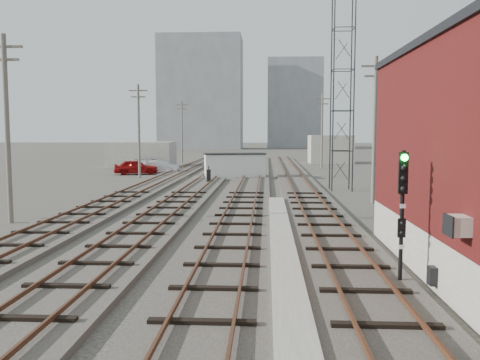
# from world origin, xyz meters

# --- Properties ---
(ground) EXTENTS (320.00, 320.00, 0.00)m
(ground) POSITION_xyz_m (0.00, 60.00, 0.00)
(ground) COLOR #282621
(ground) RESTS_ON ground
(track_right) EXTENTS (3.20, 90.00, 0.39)m
(track_right) POSITION_xyz_m (2.50, 39.00, 0.11)
(track_right) COLOR #332D28
(track_right) RESTS_ON ground
(track_mid_right) EXTENTS (3.20, 90.00, 0.39)m
(track_mid_right) POSITION_xyz_m (-1.50, 39.00, 0.11)
(track_mid_right) COLOR #332D28
(track_mid_right) RESTS_ON ground
(track_mid_left) EXTENTS (3.20, 90.00, 0.39)m
(track_mid_left) POSITION_xyz_m (-5.50, 39.00, 0.11)
(track_mid_left) COLOR #332D28
(track_mid_left) RESTS_ON ground
(track_left) EXTENTS (3.20, 90.00, 0.39)m
(track_left) POSITION_xyz_m (-9.50, 39.00, 0.11)
(track_left) COLOR #332D28
(track_left) RESTS_ON ground
(platform_curb) EXTENTS (0.90, 28.00, 0.26)m
(platform_curb) POSITION_xyz_m (0.50, 14.00, 0.13)
(platform_curb) COLOR gray
(platform_curb) RESTS_ON ground
(lattice_tower) EXTENTS (1.60, 1.60, 15.00)m
(lattice_tower) POSITION_xyz_m (5.50, 35.00, 7.50)
(lattice_tower) COLOR black
(lattice_tower) RESTS_ON ground
(utility_pole_left_a) EXTENTS (1.80, 0.24, 9.00)m
(utility_pole_left_a) POSITION_xyz_m (-12.50, 20.00, 4.80)
(utility_pole_left_a) COLOR #595147
(utility_pole_left_a) RESTS_ON ground
(utility_pole_left_b) EXTENTS (1.80, 0.24, 9.00)m
(utility_pole_left_b) POSITION_xyz_m (-12.50, 45.00, 4.80)
(utility_pole_left_b) COLOR #595147
(utility_pole_left_b) RESTS_ON ground
(utility_pole_left_c) EXTENTS (1.80, 0.24, 9.00)m
(utility_pole_left_c) POSITION_xyz_m (-12.50, 70.00, 4.80)
(utility_pole_left_c) COLOR #595147
(utility_pole_left_c) RESTS_ON ground
(utility_pole_right_a) EXTENTS (1.80, 0.24, 9.00)m
(utility_pole_right_a) POSITION_xyz_m (6.50, 28.00, 4.80)
(utility_pole_right_a) COLOR #595147
(utility_pole_right_a) RESTS_ON ground
(utility_pole_right_b) EXTENTS (1.80, 0.24, 9.00)m
(utility_pole_right_b) POSITION_xyz_m (6.50, 58.00, 4.80)
(utility_pole_right_b) COLOR #595147
(utility_pole_right_b) RESTS_ON ground
(apartment_left) EXTENTS (22.00, 14.00, 30.00)m
(apartment_left) POSITION_xyz_m (-18.00, 135.00, 15.00)
(apartment_left) COLOR gray
(apartment_left) RESTS_ON ground
(apartment_right) EXTENTS (16.00, 12.00, 26.00)m
(apartment_right) POSITION_xyz_m (8.00, 150.00, 13.00)
(apartment_right) COLOR gray
(apartment_right) RESTS_ON ground
(shed_left) EXTENTS (8.00, 5.00, 3.20)m
(shed_left) POSITION_xyz_m (-16.00, 60.00, 1.60)
(shed_left) COLOR gray
(shed_left) RESTS_ON ground
(shed_right) EXTENTS (6.00, 6.00, 4.00)m
(shed_right) POSITION_xyz_m (9.00, 70.00, 2.00)
(shed_right) COLOR gray
(shed_right) RESTS_ON ground
(signal_mast) EXTENTS (0.40, 0.41, 3.88)m
(signal_mast) POSITION_xyz_m (3.70, 10.58, 2.25)
(signal_mast) COLOR gray
(signal_mast) RESTS_ON ground
(switch_stand) EXTENTS (0.39, 0.39, 1.44)m
(switch_stand) POSITION_xyz_m (-5.09, 39.46, 0.68)
(switch_stand) COLOR black
(switch_stand) RESTS_ON ground
(site_trailer) EXTENTS (6.15, 3.53, 2.44)m
(site_trailer) POSITION_xyz_m (-3.21, 44.53, 1.23)
(site_trailer) COLOR white
(site_trailer) RESTS_ON ground
(car_red) EXTENTS (4.88, 3.01, 1.55)m
(car_red) POSITION_xyz_m (-13.81, 48.64, 0.78)
(car_red) COLOR #990D0E
(car_red) RESTS_ON ground
(car_silver) EXTENTS (4.13, 1.52, 1.35)m
(car_silver) POSITION_xyz_m (-11.76, 50.89, 0.68)
(car_silver) COLOR #B1B4BA
(car_silver) RESTS_ON ground
(car_grey) EXTENTS (4.72, 3.33, 1.27)m
(car_grey) POSITION_xyz_m (-13.72, 55.72, 0.63)
(car_grey) COLOR slate
(car_grey) RESTS_ON ground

